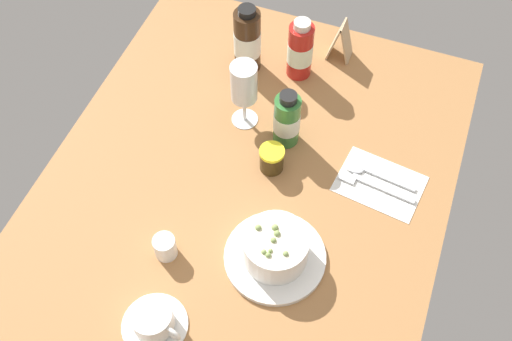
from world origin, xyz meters
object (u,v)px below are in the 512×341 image
(porridge_bowl, at_px, (275,250))
(sauce_bottle_red, at_px, (300,50))
(sauce_bottle_green, at_px, (287,120))
(menu_card, at_px, (341,40))
(wine_glass, at_px, (244,85))
(sauce_bottle_brown, at_px, (247,41))
(jam_jar, at_px, (272,159))
(coffee_cup, at_px, (154,321))
(creamer_jug, at_px, (165,247))
(cutlery_setting, at_px, (378,182))

(porridge_bowl, xyz_separation_m, sauce_bottle_red, (0.48, 0.11, 0.03))
(sauce_bottle_green, distance_m, menu_card, 0.29)
(menu_card, bearing_deg, sauce_bottle_green, 172.05)
(wine_glass, xyz_separation_m, menu_card, (0.27, -0.15, -0.06))
(sauce_bottle_brown, relative_size, sauce_bottle_red, 1.13)
(sauce_bottle_green, bearing_deg, menu_card, -7.95)
(jam_jar, relative_size, sauce_bottle_green, 0.41)
(coffee_cup, relative_size, menu_card, 1.21)
(sauce_bottle_green, relative_size, sauce_bottle_red, 0.92)
(wine_glass, xyz_separation_m, sauce_bottle_red, (0.18, -0.07, -0.04))
(sauce_bottle_brown, distance_m, menu_card, 0.23)
(creamer_jug, bearing_deg, coffee_cup, -163.12)
(sauce_bottle_red, bearing_deg, sauce_bottle_green, -169.76)
(sauce_bottle_red, bearing_deg, coffee_cup, 175.93)
(sauce_bottle_brown, bearing_deg, sauce_bottle_green, -138.13)
(creamer_jug, height_order, sauce_bottle_brown, sauce_bottle_brown)
(coffee_cup, distance_m, sauce_bottle_brown, 0.67)
(sauce_bottle_brown, relative_size, sauce_bottle_green, 1.22)
(cutlery_setting, xyz_separation_m, wine_glass, (0.06, 0.33, 0.11))
(creamer_jug, relative_size, sauce_bottle_red, 0.36)
(cutlery_setting, bearing_deg, sauce_bottle_green, 79.08)
(jam_jar, bearing_deg, coffee_cup, 168.71)
(cutlery_setting, bearing_deg, creamer_jug, 131.16)
(porridge_bowl, height_order, sauce_bottle_brown, sauce_bottle_brown)
(sauce_bottle_green, bearing_deg, jam_jar, 177.25)
(cutlery_setting, bearing_deg, coffee_cup, 145.56)
(porridge_bowl, distance_m, sauce_bottle_red, 0.50)
(wine_glass, relative_size, sauce_bottle_brown, 0.95)
(wine_glass, bearing_deg, sauce_bottle_brown, 18.54)
(sauce_bottle_brown, height_order, menu_card, sauce_bottle_brown)
(sauce_bottle_red, xyz_separation_m, menu_card, (0.09, -0.08, -0.02))
(porridge_bowl, xyz_separation_m, wine_glass, (0.30, 0.18, 0.08))
(cutlery_setting, distance_m, sauce_bottle_red, 0.36)
(wine_glass, xyz_separation_m, sauce_bottle_green, (-0.02, -0.11, -0.05))
(creamer_jug, bearing_deg, sauce_bottle_red, -9.54)
(coffee_cup, xyz_separation_m, sauce_bottle_brown, (0.67, 0.07, 0.06))
(jam_jar, distance_m, menu_card, 0.37)
(porridge_bowl, relative_size, sauce_bottle_brown, 1.11)
(coffee_cup, height_order, jam_jar, jam_jar)
(cutlery_setting, xyz_separation_m, sauce_bottle_green, (0.04, 0.22, 0.06))
(porridge_bowl, distance_m, menu_card, 0.57)
(sauce_bottle_green, bearing_deg, creamer_jug, 159.80)
(creamer_jug, bearing_deg, sauce_bottle_green, -20.20)
(sauce_bottle_brown, xyz_separation_m, sauce_bottle_red, (0.02, -0.12, -0.01))
(sauce_bottle_green, bearing_deg, wine_glass, 79.51)
(jam_jar, xyz_separation_m, sauce_bottle_red, (0.28, 0.03, 0.04))
(coffee_cup, bearing_deg, porridge_bowl, -38.06)
(coffee_cup, distance_m, wine_glass, 0.52)
(sauce_bottle_green, bearing_deg, porridge_bowl, -165.20)
(creamer_jug, xyz_separation_m, menu_card, (0.63, -0.17, 0.02))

